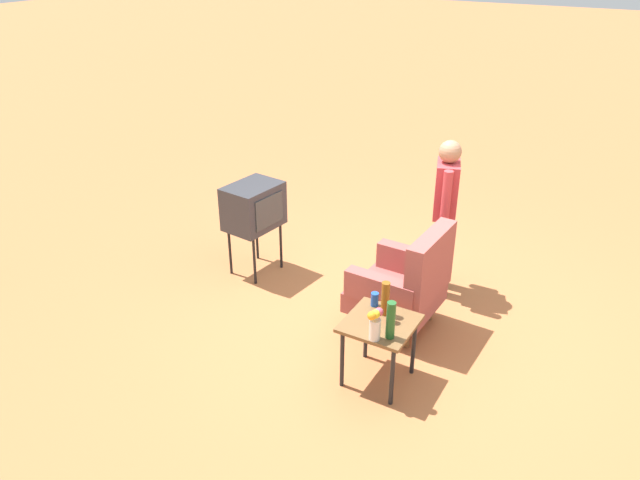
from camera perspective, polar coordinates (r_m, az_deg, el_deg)
ground_plane at (r=6.16m, az=7.19°, el=-6.98°), size 60.00×60.00×0.00m
armchair at (r=5.72m, az=8.05°, el=-3.99°), size 0.81×0.81×1.06m
side_table at (r=5.05m, az=5.61°, el=-8.42°), size 0.56×0.56×0.59m
tv_on_stand at (r=6.56m, az=-6.24°, el=3.11°), size 0.65×0.51×1.03m
person_standing at (r=6.23m, az=11.59°, el=2.95°), size 0.54×0.32×1.64m
bottle_tall_amber at (r=5.02m, az=6.14°, el=-5.47°), size 0.07×0.07×0.30m
soda_can_blue at (r=5.17m, az=5.15°, el=-5.56°), size 0.07×0.07×0.12m
bottle_wine_green at (r=4.75m, az=6.64°, el=-7.46°), size 0.07×0.07×0.32m
soda_can_red at (r=4.98m, az=6.67°, el=-7.03°), size 0.07×0.07×0.12m
flower_vase at (r=4.73m, az=5.18°, el=-7.75°), size 0.14×0.10×0.27m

